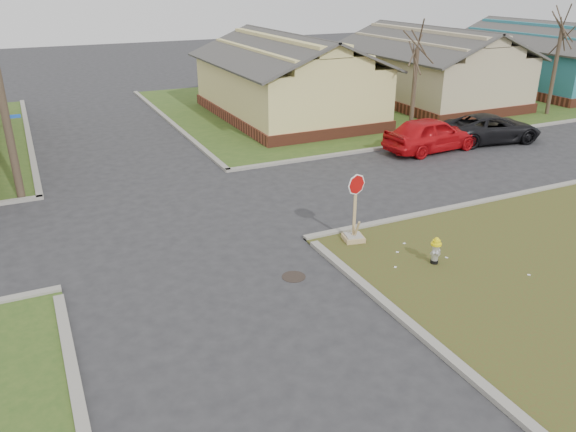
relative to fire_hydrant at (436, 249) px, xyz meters
name	(u,v)px	position (x,y,z in m)	size (l,w,h in m)	color
ground	(209,286)	(-6.06, 1.55, -0.48)	(120.00, 120.00, 0.00)	#28282A
verge_far_right	(436,94)	(15.94, 19.55, -0.46)	(37.00, 19.00, 0.05)	#324F1C
curbs	(163,218)	(-6.06, 6.55, -0.48)	(80.00, 40.00, 0.12)	gray
manhole	(294,277)	(-3.86, 1.05, -0.48)	(0.64, 0.64, 0.01)	black
side_house_yellow	(286,78)	(3.94, 18.05, 1.70)	(7.60, 11.60, 4.70)	brown
side_house_tan	(430,67)	(13.94, 18.05, 1.70)	(7.60, 11.60, 4.70)	brown
side_house_teal	(544,58)	(23.94, 18.05, 1.70)	(7.60, 11.60, 4.70)	brown
tree_mid_right	(414,92)	(7.94, 11.75, 1.67)	(0.22, 0.22, 4.20)	#3D2F23
tree_far_right	(554,72)	(17.94, 12.05, 1.95)	(0.22, 0.22, 4.76)	#3D2F23
fire_hydrant	(436,249)	(0.00, 0.00, 0.00)	(0.29, 0.29, 0.79)	black
stop_sign	(354,226)	(-1.27, 2.23, 0.03)	(0.60, 0.59, 2.13)	tan
red_sedan	(431,134)	(7.02, 9.01, 0.31)	(1.86, 4.63, 1.58)	red
dark_pickup	(491,128)	(10.68, 9.04, 0.18)	(2.21, 4.80, 1.33)	black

